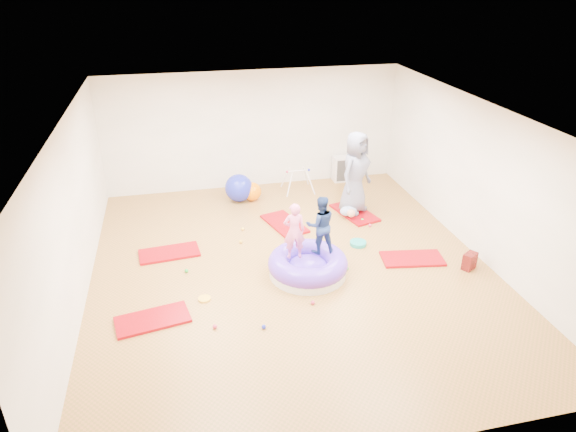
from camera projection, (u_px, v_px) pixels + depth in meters
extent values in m
cube|color=#A96D35|center=(292.00, 268.00, 9.25)|extent=(7.00, 8.00, 0.01)
cube|color=white|center=(292.00, 115.00, 8.02)|extent=(7.00, 8.00, 0.01)
cube|color=white|center=(253.00, 130.00, 12.14)|extent=(7.00, 0.01, 2.80)
cube|color=white|center=(383.00, 355.00, 5.13)|extent=(7.00, 0.01, 2.80)
cube|color=white|center=(72.00, 217.00, 7.94)|extent=(0.01, 8.00, 2.80)
cube|color=white|center=(479.00, 180.00, 9.33)|extent=(0.01, 8.00, 2.80)
cube|color=#9E0119|center=(153.00, 320.00, 7.87)|extent=(1.19, 0.75, 0.05)
cube|color=#9E0119|center=(169.00, 253.00, 9.69)|extent=(1.16, 0.66, 0.05)
cube|color=#9E0119|center=(284.00, 224.00, 10.78)|extent=(0.88, 1.27, 0.05)
cube|color=#9E0119|center=(412.00, 259.00, 9.50)|extent=(1.20, 0.73, 0.05)
cube|color=#9E0119|center=(354.00, 213.00, 11.26)|extent=(0.86, 1.28, 0.05)
cylinder|color=silver|center=(308.00, 270.00, 9.04)|extent=(1.36, 1.36, 0.15)
torus|color=#5D32CC|center=(308.00, 263.00, 8.98)|extent=(1.41, 1.41, 0.37)
ellipsoid|color=#5D32CC|center=(308.00, 267.00, 9.02)|extent=(0.75, 0.75, 0.34)
imported|color=pink|center=(294.00, 228.00, 8.65)|extent=(0.39, 0.27, 1.02)
imported|color=navy|center=(320.00, 222.00, 8.82)|extent=(0.53, 0.43, 1.06)
imported|color=slate|center=(355.00, 173.00, 10.91)|extent=(1.04, 0.98, 1.79)
ellipsoid|color=#90A6D1|center=(348.00, 211.00, 11.03)|extent=(0.38, 0.24, 0.21)
sphere|color=#E29E78|center=(351.00, 213.00, 10.87)|extent=(0.18, 0.18, 0.18)
sphere|color=yellow|center=(324.00, 221.00, 10.89)|extent=(0.07, 0.07, 0.07)
sphere|color=#1D26B7|center=(264.00, 327.00, 7.69)|extent=(0.07, 0.07, 0.07)
sphere|color=yellow|center=(243.00, 229.00, 10.54)|extent=(0.07, 0.07, 0.07)
sphere|color=yellow|center=(241.00, 242.00, 10.06)|extent=(0.07, 0.07, 0.07)
sphere|color=green|center=(347.00, 268.00, 9.17)|extent=(0.07, 0.07, 0.07)
sphere|color=#CB2F51|center=(313.00, 303.00, 8.24)|extent=(0.07, 0.07, 0.07)
sphere|color=#CB2F51|center=(215.00, 327.00, 7.70)|extent=(0.07, 0.07, 0.07)
sphere|color=green|center=(362.00, 220.00, 10.92)|extent=(0.07, 0.07, 0.07)
sphere|color=green|center=(186.00, 271.00, 9.10)|extent=(0.07, 0.07, 0.07)
sphere|color=#CB2F51|center=(370.00, 225.00, 10.69)|extent=(0.07, 0.07, 0.07)
sphere|color=#1D26B7|center=(239.00, 188.00, 11.76)|extent=(0.64, 0.64, 0.64)
sphere|color=orange|center=(252.00, 191.00, 11.83)|extent=(0.43, 0.43, 0.43)
cylinder|color=silver|center=(290.00, 185.00, 11.99)|extent=(0.21, 0.21, 0.55)
cylinder|color=silver|center=(285.00, 178.00, 12.40)|extent=(0.21, 0.21, 0.55)
cylinder|color=silver|center=(311.00, 183.00, 12.09)|extent=(0.21, 0.21, 0.55)
cylinder|color=silver|center=(306.00, 176.00, 12.50)|extent=(0.21, 0.21, 0.55)
cylinder|color=silver|center=(298.00, 171.00, 12.14)|extent=(0.53, 0.03, 0.03)
sphere|color=#CB2F51|center=(287.00, 172.00, 12.09)|extent=(0.06, 0.06, 0.06)
sphere|color=#1D26B7|center=(309.00, 170.00, 12.20)|extent=(0.06, 0.06, 0.06)
cube|color=silver|center=(346.00, 168.00, 12.89)|extent=(0.64, 0.31, 0.64)
cube|color=#393737|center=(347.00, 170.00, 12.76)|extent=(0.55, 0.02, 0.55)
cube|color=silver|center=(346.00, 169.00, 12.85)|extent=(0.02, 0.22, 0.56)
cube|color=silver|center=(346.00, 169.00, 12.85)|extent=(0.56, 0.22, 0.02)
cylinder|color=teal|center=(358.00, 243.00, 10.00)|extent=(0.32, 0.32, 0.07)
cube|color=#A31C17|center=(470.00, 261.00, 9.17)|extent=(0.32, 0.28, 0.31)
cylinder|color=yellow|center=(204.00, 299.00, 8.37)|extent=(0.21, 0.21, 0.03)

